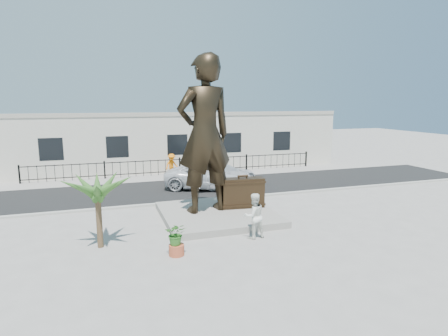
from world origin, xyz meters
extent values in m
plane|color=#9E9991|center=(0.00, 0.00, 0.00)|extent=(100.00, 100.00, 0.00)
cube|color=black|center=(0.00, 8.00, 0.01)|extent=(40.00, 7.00, 0.01)
cube|color=#A5A399|center=(0.00, 4.50, 0.06)|extent=(40.00, 0.25, 0.12)
cube|color=#9E9991|center=(0.00, 12.00, 0.01)|extent=(40.00, 2.50, 0.02)
cube|color=gray|center=(-0.50, 1.50, 0.15)|extent=(5.20, 5.20, 0.30)
cube|color=black|center=(0.00, 12.80, 0.60)|extent=(22.00, 0.10, 1.20)
cube|color=silver|center=(0.00, 17.00, 2.20)|extent=(28.00, 7.00, 4.40)
imported|color=black|center=(-1.03, 1.77, 3.99)|extent=(2.95, 2.20, 7.37)
cube|color=#312214|center=(0.90, 1.78, 1.04)|extent=(2.16, 0.88, 1.48)
imported|color=white|center=(0.07, -1.62, 0.94)|extent=(0.99, 0.81, 1.87)
imported|color=silver|center=(0.89, 7.50, 0.80)|extent=(6.29, 4.72, 1.59)
imported|color=silver|center=(1.83, 7.96, 0.76)|extent=(5.57, 3.95, 1.50)
imported|color=orange|center=(-0.71, 12.26, 0.85)|extent=(1.24, 1.04, 1.66)
cylinder|color=#B74F30|center=(-3.26, -2.37, 0.20)|extent=(0.56, 0.56, 0.40)
imported|color=#317124|center=(-3.26, -2.37, 0.82)|extent=(0.91, 0.85, 0.83)
camera|label=1|loc=(-5.66, -15.08, 5.50)|focal=30.00mm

